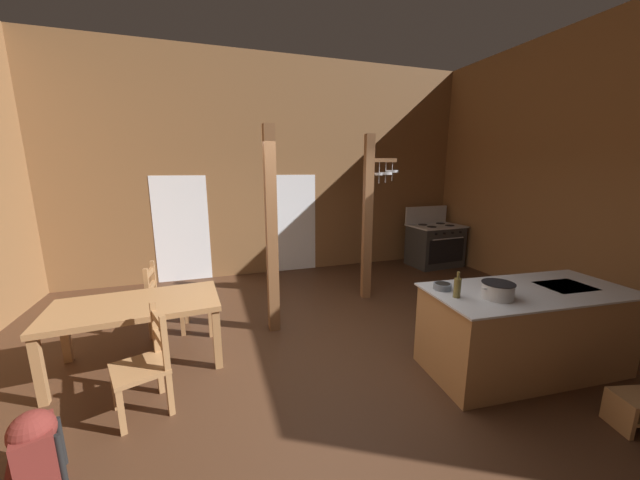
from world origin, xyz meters
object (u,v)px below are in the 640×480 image
Objects in this scene: ladderback_chair_near_window at (146,364)px; stockpot_on_counter at (498,290)px; stove_range at (435,245)px; dining_table at (137,310)px; bottle_tall_on_counter at (457,287)px; kitchen_island at (524,330)px; ladderback_chair_by_post at (164,300)px; mixing_bowl_on_counter at (442,286)px; backpack at (35,450)px; step_stool at (637,409)px.

ladderback_chair_near_window is 2.53× the size of stockpot_on_counter.
ladderback_chair_near_window is (-5.46, -3.17, -0.03)m from stove_range.
bottle_tall_on_counter is at bearing -23.38° from dining_table.
ladderback_chair_near_window is at bearing -149.82° from stove_range.
ladderback_chair_by_post reaches higher than kitchen_island.
mixing_bowl_on_counter reaches higher than ladderback_chair_by_post.
bottle_tall_on_counter is (-0.37, 0.14, 0.03)m from stockpot_on_counter.
stockpot_on_counter is at bearing -20.88° from bottle_tall_on_counter.
backpack is at bearing -104.91° from dining_table.
kitchen_island is 2.35× the size of ladderback_chair_by_post.
mixing_bowl_on_counter reaches higher than backpack.
ladderback_chair_near_window is 5.13× the size of mixing_bowl_on_counter.
stockpot_on_counter is at bearing -46.32° from mixing_bowl_on_counter.
backpack is 3.92m from stockpot_on_counter.
ladderback_chair_near_window reaches higher than dining_table.
stove_range is at bearing 30.18° from ladderback_chair_near_window.
backpack is (-0.59, -0.64, -0.14)m from ladderback_chair_near_window.
step_stool is 0.70× the size of backpack.
dining_table is at bearing 150.18° from step_stool.
stove_range is at bearing 32.25° from backpack.
ladderback_chair_by_post is at bearing 91.06° from ladderback_chair_near_window.
kitchen_island is 3.83m from ladderback_chair_near_window.
dining_table is at bearing 156.88° from stockpot_on_counter.
step_stool is at bearing -80.34° from kitchen_island.
ladderback_chair_by_post is (0.17, 0.79, -0.20)m from dining_table.
bottle_tall_on_counter reaches higher than ladderback_chair_near_window.
mixing_bowl_on_counter is (-1.04, 1.27, 0.78)m from step_stool.
dining_table is 2.95× the size of backpack.
backpack is at bearing 168.61° from step_stool.
ladderback_chair_near_window is at bearing -76.70° from dining_table.
backpack is 3.56m from bottle_tall_on_counter.
stockpot_on_counter reaches higher than kitchen_island.
ladderback_chair_by_post is at bearing 144.07° from bottle_tall_on_counter.
backpack is at bearing -177.93° from bottle_tall_on_counter.
stove_range is at bearing 60.24° from stockpot_on_counter.
mixing_bowl_on_counter is at bearing 161.37° from kitchen_island.
bottle_tall_on_counter is (-1.05, 1.04, 0.85)m from step_stool.
mixing_bowl_on_counter is at bearing 133.68° from stockpot_on_counter.
dining_table is (-5.65, -2.35, 0.17)m from stove_range.
backpack is (-0.56, -2.25, -0.14)m from ladderback_chair_by_post.
bottle_tall_on_counter reaches higher than kitchen_island.
stove_range is 6.32m from ladderback_chair_near_window.
stove_range is (1.67, 3.75, 0.02)m from kitchen_island.
ladderback_chair_by_post is 3.61× the size of bottle_tall_on_counter.
kitchen_island is 1.05m from bottle_tall_on_counter.
step_stool is 1.40m from stockpot_on_counter.
bottle_tall_on_counter is (-0.89, 0.06, 0.57)m from kitchen_island.
ladderback_chair_by_post is at bearing -164.10° from stove_range.
ladderback_chair_near_window is (-3.79, 0.58, -0.01)m from kitchen_island.
stockpot_on_counter reaches higher than mixing_bowl_on_counter.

